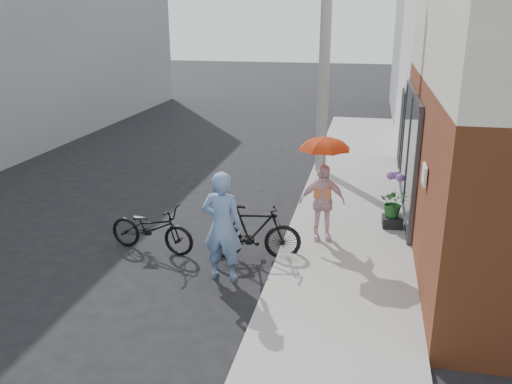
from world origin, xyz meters
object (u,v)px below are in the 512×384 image
(bike_left, at_px, (152,228))
(kimono_woman, at_px, (322,202))
(planter, at_px, (392,222))
(bike_right, at_px, (254,232))
(utility_pole, at_px, (325,39))
(officer, at_px, (222,226))

(bike_left, bearing_deg, kimono_woman, -64.06)
(planter, bearing_deg, bike_right, -143.92)
(kimono_woman, distance_m, planter, 1.70)
(utility_pole, distance_m, kimono_woman, 5.29)
(officer, bearing_deg, planter, -133.60)
(officer, xyz_separation_m, planter, (2.74, 2.58, -0.69))
(bike_left, xyz_separation_m, kimono_woman, (2.97, 0.92, 0.40))
(utility_pole, distance_m, officer, 6.84)
(officer, xyz_separation_m, kimono_woman, (1.42, 1.71, -0.08))
(officer, relative_size, bike_right, 1.09)
(utility_pole, relative_size, kimono_woman, 4.90)
(utility_pole, relative_size, bike_left, 4.20)
(utility_pole, xyz_separation_m, kimono_woman, (0.45, -4.54, -2.67))
(officer, bearing_deg, bike_left, -23.86)
(officer, height_order, planter, officer)
(officer, height_order, kimono_woman, officer)
(bike_right, distance_m, kimono_woman, 1.45)
(bike_left, height_order, bike_right, bike_right)
(kimono_woman, bearing_deg, bike_left, -177.12)
(utility_pole, relative_size, officer, 3.84)
(bike_right, bearing_deg, bike_left, 81.31)
(utility_pole, distance_m, bike_left, 6.75)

